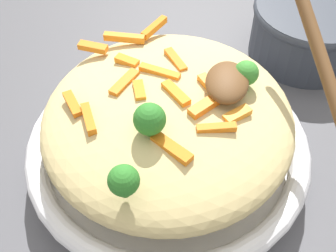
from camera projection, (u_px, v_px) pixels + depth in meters
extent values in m
plane|color=#4C4C51|center=(168.00, 166.00, 0.48)|extent=(2.40, 2.40, 0.00)
cylinder|color=silver|center=(168.00, 159.00, 0.47)|extent=(0.27, 0.27, 0.03)
torus|color=silver|center=(168.00, 144.00, 0.45)|extent=(0.29, 0.29, 0.02)
torus|color=black|center=(168.00, 142.00, 0.45)|extent=(0.28, 0.28, 0.00)
ellipsoid|color=#D1BA7A|center=(168.00, 118.00, 0.42)|extent=(0.26, 0.25, 0.07)
cube|color=orange|center=(89.00, 119.00, 0.38)|extent=(0.03, 0.02, 0.01)
cube|color=orange|center=(172.00, 148.00, 0.36)|extent=(0.03, 0.04, 0.01)
cube|color=orange|center=(211.00, 87.00, 0.40)|extent=(0.03, 0.03, 0.01)
cube|color=orange|center=(124.00, 38.00, 0.46)|extent=(0.01, 0.04, 0.01)
cube|color=orange|center=(93.00, 47.00, 0.45)|extent=(0.01, 0.03, 0.01)
cube|color=orange|center=(216.00, 128.00, 0.37)|extent=(0.02, 0.04, 0.01)
cube|color=orange|center=(177.00, 61.00, 0.43)|extent=(0.03, 0.03, 0.01)
cube|color=orange|center=(176.00, 92.00, 0.40)|extent=(0.03, 0.03, 0.01)
cube|color=orange|center=(237.00, 115.00, 0.38)|extent=(0.03, 0.03, 0.01)
cube|color=orange|center=(124.00, 82.00, 0.41)|extent=(0.04, 0.02, 0.01)
cube|color=orange|center=(72.00, 104.00, 0.40)|extent=(0.03, 0.03, 0.01)
cube|color=orange|center=(127.00, 61.00, 0.43)|extent=(0.02, 0.03, 0.01)
cube|color=orange|center=(154.00, 27.00, 0.47)|extent=(0.04, 0.02, 0.01)
cube|color=orange|center=(207.00, 104.00, 0.39)|extent=(0.04, 0.03, 0.01)
cube|color=orange|center=(160.00, 72.00, 0.42)|extent=(0.02, 0.04, 0.01)
cube|color=orange|center=(138.00, 94.00, 0.40)|extent=(0.03, 0.02, 0.01)
cylinder|color=#296820|center=(150.00, 130.00, 0.37)|extent=(0.01, 0.01, 0.01)
sphere|color=#2D7A28|center=(150.00, 119.00, 0.36)|extent=(0.03, 0.03, 0.03)
cylinder|color=#377928|center=(244.00, 83.00, 0.41)|extent=(0.01, 0.01, 0.01)
sphere|color=#3D8E33|center=(246.00, 73.00, 0.40)|extent=(0.02, 0.02, 0.02)
cylinder|color=#296820|center=(125.00, 190.00, 0.33)|extent=(0.01, 0.01, 0.01)
sphere|color=#2D7A28|center=(124.00, 180.00, 0.32)|extent=(0.02, 0.02, 0.02)
ellipsoid|color=brown|center=(227.00, 82.00, 0.40)|extent=(0.06, 0.04, 0.02)
cylinder|color=brown|center=(313.00, 34.00, 0.38)|extent=(0.15, 0.07, 0.09)
cylinder|color=#333842|center=(308.00, 31.00, 0.58)|extent=(0.15, 0.15, 0.07)
torus|color=#333842|center=(314.00, 11.00, 0.56)|extent=(0.16, 0.16, 0.01)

